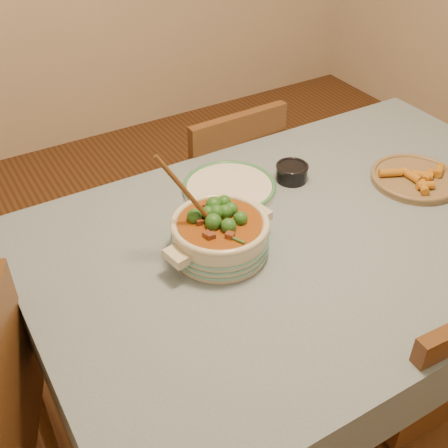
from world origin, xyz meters
name	(u,v)px	position (x,y,z in m)	size (l,w,h in m)	color
floor	(298,386)	(0.00, 0.00, 0.00)	(4.50, 4.50, 0.00)	#462314
dining_table	(316,252)	(0.00, 0.00, 0.66)	(1.68, 1.08, 0.76)	brown
stew_casserole	(220,233)	(-0.31, 0.05, 0.82)	(0.34, 0.30, 0.32)	beige
white_plate	(229,187)	(-0.12, 0.30, 0.77)	(0.38, 0.38, 0.03)	silver
condiment_bowl	(292,171)	(0.09, 0.25, 0.79)	(0.12, 0.12, 0.06)	black
fried_plate	(415,177)	(0.42, 0.04, 0.78)	(0.33, 0.33, 0.05)	olive
chair_far	(224,188)	(0.07, 0.66, 0.49)	(0.41, 0.41, 0.86)	brown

